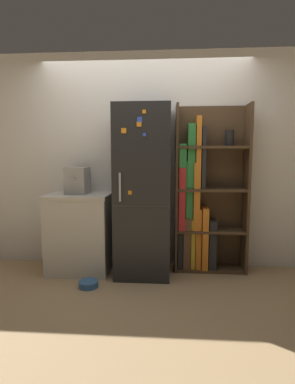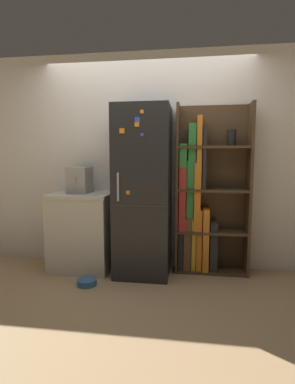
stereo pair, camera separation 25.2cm
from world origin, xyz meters
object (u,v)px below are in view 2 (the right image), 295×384
(espresso_machine, at_px, (80,180))
(refrigerator, at_px, (143,192))
(bookshelf, at_px, (202,200))
(pet_bowl, at_px, (87,282))

(espresso_machine, bearing_deg, refrigerator, -4.75)
(refrigerator, relative_size, bookshelf, 0.98)
(refrigerator, distance_m, bookshelf, 0.70)
(bookshelf, distance_m, espresso_machine, 1.47)
(bookshelf, bearing_deg, refrigerator, -165.35)
(bookshelf, relative_size, espresso_machine, 5.49)
(espresso_machine, bearing_deg, bookshelf, 4.38)
(refrigerator, relative_size, pet_bowl, 9.33)
(bookshelf, height_order, espresso_machine, bookshelf)
(bookshelf, bearing_deg, pet_bowl, -153.40)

